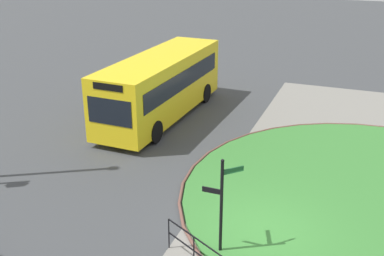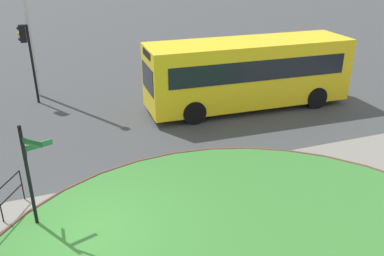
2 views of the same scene
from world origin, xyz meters
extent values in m
plane|color=#3D3F42|center=(0.00, 0.00, 0.00)|extent=(120.00, 120.00, 0.00)
cube|color=gray|center=(0.00, -1.84, 0.01)|extent=(32.00, 8.31, 0.02)
cylinder|color=black|center=(-1.33, 0.87, 1.42)|extent=(0.09, 0.09, 2.84)
sphere|color=black|center=(-1.33, 0.87, 2.89)|extent=(0.10, 0.10, 0.10)
cube|color=#195128|center=(-1.09, 0.63, 2.54)|extent=(0.45, 0.44, 0.15)
cube|color=#195128|center=(-0.96, 0.99, 2.29)|extent=(0.66, 0.25, 0.15)
cube|color=black|center=(-1.33, 1.17, 1.95)|extent=(0.04, 0.51, 0.15)
cylinder|color=black|center=(-1.66, 2.29, 0.49)|extent=(0.04, 0.04, 0.98)
cylinder|color=black|center=(-2.19, 1.33, 0.49)|extent=(0.04, 0.04, 0.98)
cube|color=yellow|center=(7.96, 6.91, 1.67)|extent=(9.27, 2.78, 2.78)
cube|color=black|center=(7.92, 5.67, 2.05)|extent=(8.08, 0.30, 0.88)
cube|color=black|center=(8.01, 8.15, 2.05)|extent=(8.08, 0.30, 0.88)
cube|color=black|center=(3.36, 7.07, 1.80)|extent=(0.09, 2.02, 1.10)
cube|color=black|center=(3.36, 7.07, 2.84)|extent=(0.07, 1.35, 0.28)
cylinder|color=black|center=(4.99, 5.88, 0.50)|extent=(1.01, 0.33, 1.00)
cylinder|color=black|center=(5.06, 8.14, 0.50)|extent=(1.01, 0.33, 1.00)
cylinder|color=black|center=(10.86, 5.68, 0.50)|extent=(1.01, 0.33, 1.00)
cylinder|color=black|center=(10.94, 7.94, 0.50)|extent=(1.01, 0.33, 1.00)
camera|label=1|loc=(-11.86, -2.35, 8.28)|focal=44.01mm
camera|label=2|loc=(-0.50, -8.92, 6.84)|focal=38.24mm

